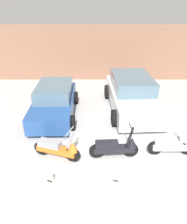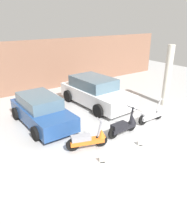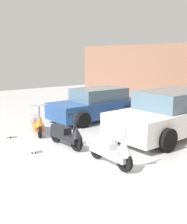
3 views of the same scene
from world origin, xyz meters
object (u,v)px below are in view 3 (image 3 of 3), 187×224
Objects in this scene: scooter_front_right at (67,134)px; placard_near_left_scooter at (9,134)px; car_rear_center at (170,114)px; placard_near_right_scooter at (34,149)px; scooter_front_center at (111,150)px; scooter_front_left at (37,123)px; car_rear_left at (96,105)px.

placard_near_left_scooter is at bearing -154.66° from scooter_front_right.
car_rear_center is 17.27× the size of placard_near_left_scooter.
placard_near_left_scooter is at bearing -179.53° from placard_near_right_scooter.
car_rear_center reaches higher than scooter_front_center.
placard_near_left_scooter is 1.00× the size of placard_near_right_scooter.
scooter_front_right is 1.86m from scooter_front_center.
scooter_front_left is 3.00m from car_rear_left.
car_rear_left is 3.40m from car_rear_center.
car_rear_center reaches higher than scooter_front_right.
placard_near_right_scooter is at bearing 29.23° from car_rear_left.
placard_near_right_scooter is at bearing -98.15° from scooter_front_right.
scooter_front_left reaches higher than placard_near_left_scooter.
scooter_front_center is 3.94m from placard_near_left_scooter.
car_rear_center is at bearing 69.60° from scooter_front_left.
scooter_front_center is 5.94× the size of placard_near_left_scooter.
scooter_front_left is at bearing 83.60° from placard_near_left_scooter.
placard_near_right_scooter is (1.70, -0.95, -0.27)m from scooter_front_left.
car_rear_left is at bearing 126.11° from scooter_front_right.
scooter_front_left is 1.79m from scooter_front_right.
scooter_front_right is 0.40× the size of car_rear_left.
placard_near_left_scooter is at bearing -162.73° from scooter_front_center.
placard_near_right_scooter is (1.81, 0.01, 0.00)m from placard_near_left_scooter.
scooter_front_left is at bearing 178.84° from scooter_front_right.
scooter_front_center is 3.41m from car_rear_center.
scooter_front_right is 0.35× the size of car_rear_center.
scooter_front_left is 5.78× the size of placard_near_right_scooter.
scooter_front_right is 3.57m from car_rear_center.
scooter_front_center is 5.94× the size of placard_near_right_scooter.
scooter_front_center is 5.03m from car_rear_left.
scooter_front_right is at bearing 38.36° from car_rear_left.
car_rear_center reaches higher than placard_near_right_scooter.
placard_near_left_scooter is (-1.89, -1.03, -0.27)m from scooter_front_right.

